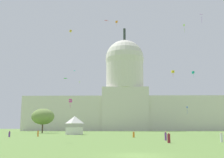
# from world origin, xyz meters

# --- Properties ---
(ground_plane) EXTENTS (800.00, 800.00, 0.00)m
(ground_plane) POSITION_xyz_m (0.00, 0.00, 0.00)
(ground_plane) COLOR olive
(capitol_building) EXTENTS (138.71, 27.55, 74.20)m
(capitol_building) POSITION_xyz_m (2.66, 168.71, 21.53)
(capitol_building) COLOR beige
(capitol_building) RESTS_ON ground_plane
(event_tent) EXTENTS (5.38, 6.55, 6.18)m
(event_tent) POSITION_xyz_m (-16.73, 69.36, 3.19)
(event_tent) COLOR white
(event_tent) RESTS_ON ground_plane
(tree_west_near) EXTENTS (12.85, 11.82, 10.36)m
(tree_west_near) POSITION_xyz_m (-34.32, 93.34, 6.94)
(tree_west_near) COLOR #4C3823
(tree_west_near) RESTS_ON ground_plane
(person_maroon_mid_left) EXTENTS (0.56, 0.56, 1.65)m
(person_maroon_mid_left) POSITION_xyz_m (6.09, 19.39, 0.74)
(person_maroon_mid_left) COLOR maroon
(person_maroon_mid_left) RESTS_ON ground_plane
(person_orange_front_center) EXTENTS (0.59, 0.59, 1.51)m
(person_orange_front_center) POSITION_xyz_m (1.83, 42.81, 0.67)
(person_orange_front_center) COLOR orange
(person_orange_front_center) RESTS_ON ground_plane
(person_white_lawn_far_left) EXTENTS (0.57, 0.57, 1.63)m
(person_white_lawn_far_left) POSITION_xyz_m (14.96, 21.37, 0.74)
(person_white_lawn_far_left) COLOR silver
(person_white_lawn_far_left) RESTS_ON ground_plane
(person_purple_front_left) EXTENTS (0.54, 0.54, 1.69)m
(person_purple_front_left) POSITION_xyz_m (6.99, 27.76, 0.78)
(person_purple_front_left) COLOR #703D93
(person_purple_front_left) RESTS_ON ground_plane
(person_purple_deep_crowd) EXTENTS (0.60, 0.60, 1.56)m
(person_purple_deep_crowd) POSITION_xyz_m (-29.26, 45.04, 0.70)
(person_purple_deep_crowd) COLOR #703D93
(person_purple_deep_crowd) RESTS_ON ground_plane
(person_orange_near_tree_west) EXTENTS (0.43, 0.43, 1.70)m
(person_orange_near_tree_west) POSITION_xyz_m (-23.09, 48.71, 0.79)
(person_orange_near_tree_west) COLOR orange
(person_orange_near_tree_west) RESTS_ON ground_plane
(kite_blue_low) EXTENTS (0.75, 0.79, 4.08)m
(kite_blue_low) POSITION_xyz_m (36.98, 132.20, 13.49)
(kite_blue_low) COLOR blue
(kite_turquoise_mid) EXTENTS (1.41, 1.44, 3.18)m
(kite_turquoise_mid) POSITION_xyz_m (35.26, 109.94, 29.23)
(kite_turquoise_mid) COLOR teal
(kite_gold_high) EXTENTS (1.27, 1.25, 3.45)m
(kite_gold_high) POSITION_xyz_m (-24.23, 97.90, 46.94)
(kite_gold_high) COLOR gold
(kite_magenta_low) EXTENTS (1.00, 0.97, 2.84)m
(kite_magenta_low) POSITION_xyz_m (-17.39, 63.86, 10.89)
(kite_magenta_low) COLOR #D1339E
(kite_violet_high) EXTENTS (1.73, 1.01, 3.61)m
(kite_violet_high) POSITION_xyz_m (33.73, 86.23, 49.18)
(kite_violet_high) COLOR purple
(kite_white_mid) EXTENTS (0.65, 0.73, 0.88)m
(kite_white_mid) POSITION_xyz_m (-23.20, 123.59, 26.93)
(kite_white_mid) COLOR white
(kite_orange_high) EXTENTS (1.20, 1.15, 2.92)m
(kite_orange_high) POSITION_xyz_m (-2.64, 105.44, 54.33)
(kite_orange_high) COLOR orange
(kite_red_high) EXTENTS (1.82, 1.31, 0.25)m
(kite_red_high) POSITION_xyz_m (-6.80, 80.62, 44.65)
(kite_red_high) COLOR red
(kite_cyan_mid) EXTENTS (1.43, 1.45, 0.21)m
(kite_cyan_mid) POSITION_xyz_m (-23.37, 108.86, 29.71)
(kite_cyan_mid) COLOR #33BCDB
(kite_yellow_mid) EXTENTS (1.30, 1.30, 3.07)m
(kite_yellow_mid) POSITION_xyz_m (22.16, 94.36, 26.52)
(kite_yellow_mid) COLOR yellow
(kite_green_mid) EXTENTS (1.85, 1.51, 0.25)m
(kite_green_mid) POSITION_xyz_m (-22.74, 79.60, 20.90)
(kite_green_mid) COLOR green
(kite_lime_high) EXTENTS (0.68, 0.55, 4.27)m
(kite_lime_high) POSITION_xyz_m (29.90, 101.89, 50.31)
(kite_lime_high) COLOR #8CD133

